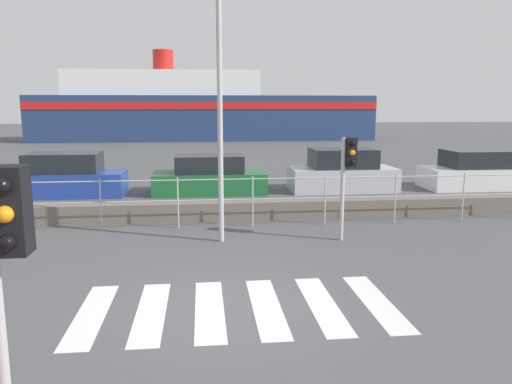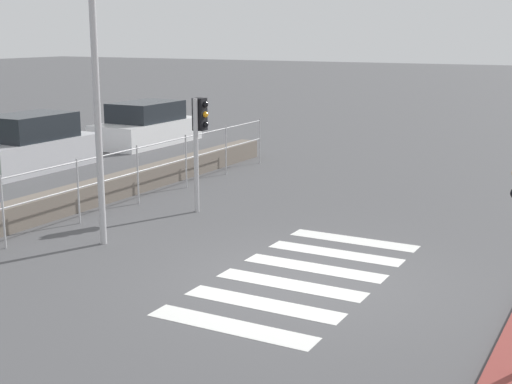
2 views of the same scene
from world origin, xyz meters
name	(u,v)px [view 1 (image 1 of 2)]	position (x,y,z in m)	size (l,w,h in m)	color
ground_plane	(226,309)	(0.00, 0.00, 0.00)	(160.00, 160.00, 0.00)	#4C4C4F
crosswalk	(238,308)	(0.19, 0.00, 0.00)	(4.95, 2.40, 0.01)	silver
seawall	(215,211)	(0.00, 6.17, 0.25)	(19.30, 0.55, 0.51)	#6B6056
harbor_fence	(215,195)	(0.00, 5.30, 0.87)	(17.41, 0.04, 1.33)	#B2B2B5
traffic_light_far	(348,165)	(3.02, 3.73, 1.78)	(0.34, 0.32, 2.42)	#B2B2B5
streetlamp	(220,79)	(0.09, 3.74, 3.72)	(0.32, 1.12, 5.99)	#B2B2B5
ferry_boat	(197,111)	(-0.73, 38.57, 2.60)	(29.95, 6.07, 7.89)	navy
parked_car_blue	(65,178)	(-5.12, 10.49, 0.64)	(4.10, 1.70, 1.51)	#233D9E
parked_car_green	(210,177)	(-0.07, 10.49, 0.59)	(4.02, 1.79, 1.38)	#1E6633
parked_car_silver	(342,173)	(4.84, 10.49, 0.66)	(3.88, 1.77, 1.56)	#BCBCC1
parked_car_white	(477,172)	(10.15, 10.49, 0.62)	(4.10, 1.87, 1.45)	silver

